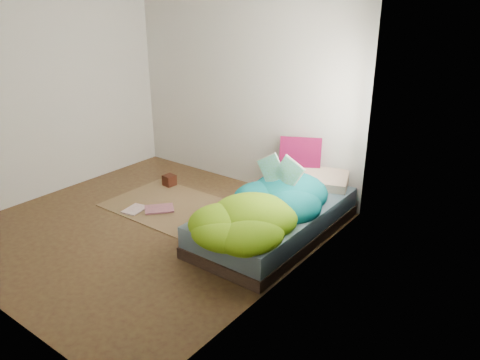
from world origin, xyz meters
name	(u,v)px	position (x,y,z in m)	size (l,w,h in m)	color
ground	(148,227)	(0.00, 0.00, 0.00)	(3.50, 3.50, 0.00)	#45281A
room_walls	(138,82)	(0.01, 0.01, 1.63)	(3.54, 3.54, 2.62)	silver
bed	(275,220)	(1.22, 0.72, 0.17)	(1.00, 2.00, 0.34)	#32231B
duvet	(264,198)	(1.22, 0.50, 0.51)	(0.96, 1.84, 0.34)	#086F7C
rug	(173,207)	(-0.15, 0.55, 0.01)	(1.60, 1.10, 0.01)	brown
pillow_floral	(320,180)	(1.33, 1.50, 0.41)	(0.63, 0.39, 0.14)	beige
pillow_magenta	(300,158)	(0.99, 1.61, 0.59)	(0.50, 0.15, 0.50)	#49042C
open_book	(280,161)	(1.20, 0.81, 0.81)	(0.44, 0.10, 0.27)	#297F34
wooden_box	(169,180)	(-0.67, 1.01, 0.08)	(0.14, 0.14, 0.14)	black
floor_book_a	(128,208)	(-0.54, 0.17, 0.02)	(0.21, 0.28, 0.02)	white
floor_book_b	(159,205)	(-0.30, 0.45, 0.03)	(0.25, 0.34, 0.03)	#BB6C6F
floor_book_c	(193,231)	(0.49, 0.21, 0.02)	(0.25, 0.34, 0.03)	tan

